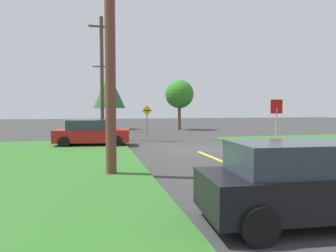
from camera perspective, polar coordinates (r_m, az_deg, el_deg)
ground_plane at (r=17.19m, az=4.69°, el=-4.43°), size 120.00×120.00×0.00m
lane_stripe_center at (r=10.02m, az=19.26°, el=-10.04°), size 0.20×14.00×0.01m
stop_sign at (r=17.60m, az=19.84°, el=2.06°), size 0.77×0.11×2.81m
car_behind_on_main_road at (r=6.67m, az=24.54°, el=-9.75°), size 4.44×2.15×1.62m
parked_car_near_building at (r=19.30m, az=-14.26°, el=-1.27°), size 4.71×2.58×1.62m
utility_pole_near at (r=10.65m, az=-10.93°, el=15.90°), size 1.76×0.62×9.08m
utility_pole_mid at (r=22.65m, az=-12.40°, el=9.03°), size 1.80×0.27×8.94m
utility_pole_far at (r=30.71m, az=-12.35°, el=5.61°), size 1.79×0.47×7.06m
direction_sign at (r=25.15m, az=-3.99°, el=1.71°), size 0.91×0.08×2.63m
oak_tree_left at (r=33.84m, az=2.17°, el=6.04°), size 3.19×3.19×5.59m
pine_tree_center at (r=35.19m, az=-11.09°, el=6.57°), size 3.66×3.66×6.45m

